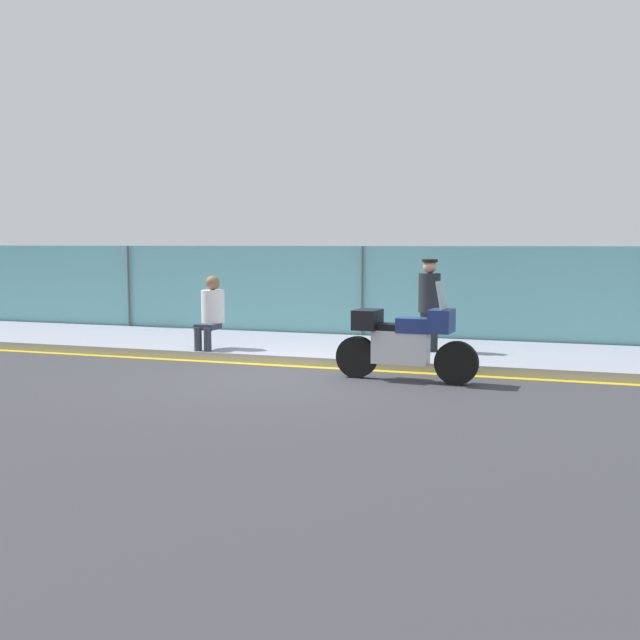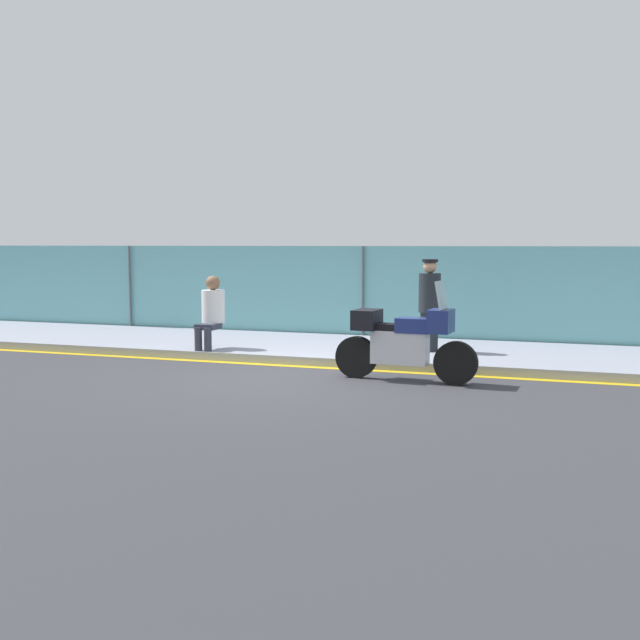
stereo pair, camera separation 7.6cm
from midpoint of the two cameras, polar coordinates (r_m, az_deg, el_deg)
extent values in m
plane|color=#38383D|center=(11.50, -2.64, -4.43)|extent=(120.00, 120.00, 0.00)
cube|color=#8E93A3|center=(14.07, 1.36, -2.23)|extent=(41.29, 3.23, 0.15)
cube|color=gold|center=(12.48, -0.92, -3.60)|extent=(41.29, 0.18, 0.01)
cube|color=#6BB2B7|center=(15.61, 3.18, 1.98)|extent=(39.23, 0.08, 2.00)
cylinder|color=#4C4C51|center=(17.78, -14.49, 2.28)|extent=(0.05, 0.05, 2.00)
cylinder|color=#4C4C51|center=(15.51, 3.08, 1.96)|extent=(0.05, 0.05, 2.00)
cylinder|color=black|center=(11.07, 10.16, -3.25)|extent=(0.65, 0.18, 0.64)
cylinder|color=black|center=(11.48, 2.63, -2.83)|extent=(0.65, 0.18, 0.64)
cube|color=silver|center=(11.25, 5.96, -2.08)|extent=(0.86, 0.34, 0.50)
cube|color=navy|center=(11.15, 7.04, -0.41)|extent=(0.54, 0.34, 0.22)
cube|color=black|center=(11.23, 5.52, -0.54)|extent=(0.62, 0.32, 0.10)
cube|color=navy|center=(11.04, 9.04, -0.08)|extent=(0.35, 0.50, 0.34)
cube|color=silver|center=(11.01, 9.08, 1.89)|extent=(0.13, 0.43, 0.42)
cube|color=black|center=(11.35, 3.45, 0.05)|extent=(0.39, 0.53, 0.30)
cylinder|color=#1E2328|center=(13.40, 8.13, -0.89)|extent=(0.32, 0.32, 0.69)
cylinder|color=#1E2328|center=(13.33, 8.17, 2.06)|extent=(0.39, 0.39, 0.69)
sphere|color=tan|center=(13.31, 8.20, 4.06)|extent=(0.24, 0.24, 0.24)
cylinder|color=black|center=(13.31, 8.21, 4.50)|extent=(0.28, 0.28, 0.05)
cylinder|color=#2D3342|center=(13.48, -9.44, -1.45)|extent=(0.13, 0.13, 0.42)
cylinder|color=#2D3342|center=(13.39, -8.72, -1.49)|extent=(0.13, 0.13, 0.42)
cube|color=#2D3342|center=(13.59, -8.69, -0.49)|extent=(0.36, 0.42, 0.10)
cylinder|color=white|center=(13.74, -8.32, 1.04)|extent=(0.42, 0.42, 0.59)
sphere|color=brown|center=(13.72, -8.35, 2.82)|extent=(0.26, 0.26, 0.26)
camera|label=1|loc=(0.04, -90.17, -0.02)|focal=42.00mm
camera|label=2|loc=(0.04, 89.83, 0.02)|focal=42.00mm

